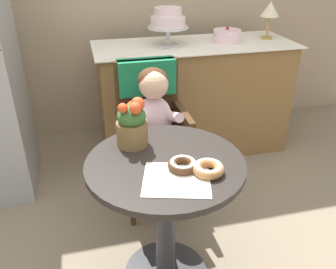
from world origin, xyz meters
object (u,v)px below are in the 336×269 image
donut_front (208,168)px  donut_mid (183,164)px  wicker_chair (150,112)px  table_lamp (270,11)px  flower_vase (132,123)px  tiered_cake_stand (168,20)px  cafe_table (165,199)px  seated_child (155,117)px  round_layer_cake (227,36)px

donut_front → donut_mid: donut_front is taller
wicker_chair → table_lamp: table_lamp is taller
donut_front → flower_vase: 0.43m
tiered_cake_stand → table_lamp: table_lamp is taller
wicker_chair → donut_mid: 0.79m
flower_vase → cafe_table: bearing=-57.8°
seated_child → table_lamp: size_ratio=2.55×
seated_child → round_layer_cake: bearing=45.5°
flower_vase → tiered_cake_stand: 1.23m
tiered_cake_stand → table_lamp: (0.83, 0.02, 0.03)m
cafe_table → donut_mid: (0.06, -0.08, 0.23)m
flower_vase → round_layer_cake: 1.45m
seated_child → tiered_cake_stand: bearing=70.6°
flower_vase → round_layer_cake: round_layer_cake is taller
table_lamp → donut_mid: bearing=-128.2°
round_layer_cake → table_lamp: size_ratio=0.74×
round_layer_cake → donut_front: bearing=-114.5°
donut_front → donut_mid: bearing=149.3°
donut_front → round_layer_cake: size_ratio=0.64×
flower_vase → tiered_cake_stand: size_ratio=0.81×
donut_front → round_layer_cake: 1.59m
cafe_table → table_lamp: 1.86m
donut_front → flower_vase: bearing=130.0°
wicker_chair → table_lamp: bearing=31.0°
tiered_cake_stand → wicker_chair: bearing=-113.9°
donut_mid → round_layer_cake: bearing=61.4°
donut_front → wicker_chair: bearing=95.6°
round_layer_cake → seated_child: bearing=-134.5°
seated_child → donut_mid: bearing=-91.2°
table_lamp → donut_front: bearing=-124.7°
seated_child → flower_vase: (-0.19, -0.36, 0.16)m
cafe_table → wicker_chair: bearing=84.2°
flower_vase → tiered_cake_stand: bearing=68.0°
cafe_table → donut_front: donut_front is taller
tiered_cake_stand → donut_mid: bearing=-101.4°
seated_child → donut_front: bearing=-83.1°
cafe_table → donut_front: size_ratio=5.27×
donut_mid → flower_vase: flower_vase is taller
flower_vase → table_lamp: table_lamp is taller
seated_child → donut_front: 0.69m
round_layer_cake → table_lamp: table_lamp is taller
donut_front → seated_child: bearing=96.9°
donut_front → donut_mid: size_ratio=1.05×
round_layer_cake → tiered_cake_stand: bearing=179.3°
donut_mid → table_lamp: size_ratio=0.46×
table_lamp → flower_vase: bearing=-138.3°
tiered_cake_stand → round_layer_cake: tiered_cake_stand is taller
cafe_table → seated_child: bearing=82.6°
wicker_chair → seated_child: 0.16m
cafe_table → tiered_cake_stand: bearing=75.5°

